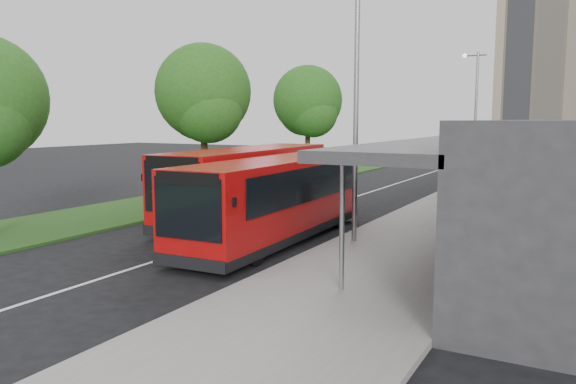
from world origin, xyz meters
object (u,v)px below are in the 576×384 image
at_px(lamp_post_near, 354,97).
at_px(litter_bin, 456,202).
at_px(lamp_post_far, 474,108).
at_px(bollard, 469,178).
at_px(tree_far, 308,105).
at_px(car_far, 459,153).
at_px(bus_second, 249,183).
at_px(tree_mid, 204,98).
at_px(bus_main, 276,199).
at_px(car_near, 484,156).

height_order(lamp_post_near, litter_bin, lamp_post_near).
xyz_separation_m(lamp_post_far, bollard, (0.42, -3.18, -4.06)).
bearing_deg(tree_far, lamp_post_far, 4.87).
relative_size(tree_far, lamp_post_far, 0.97).
height_order(litter_bin, car_far, car_far).
height_order(bus_second, car_far, bus_second).
height_order(tree_mid, bollard, tree_mid).
distance_m(bus_main, litter_bin, 8.56).
distance_m(tree_mid, lamp_post_near, 13.18).
distance_m(tree_far, litter_bin, 18.45).
distance_m(lamp_post_near, litter_bin, 8.04).
bearing_deg(bollard, lamp_post_near, -91.43).
height_order(lamp_post_near, bus_second, lamp_post_near).
xyz_separation_m(lamp_post_near, bus_main, (-2.43, -0.68, -3.32)).
distance_m(lamp_post_near, bollard, 17.31).
height_order(lamp_post_near, bus_main, lamp_post_near).
bearing_deg(car_near, tree_far, -115.01).
xyz_separation_m(litter_bin, bollard, (-1.44, 10.13, -0.01)).
relative_size(tree_far, bus_second, 0.76).
relative_size(lamp_post_far, bus_main, 0.82).
bearing_deg(tree_mid, car_near, 73.39).
bearing_deg(car_near, lamp_post_far, -81.70).
relative_size(lamp_post_near, litter_bin, 7.80).
relative_size(bus_main, litter_bin, 9.50).
bearing_deg(car_near, lamp_post_near, -85.44).
xyz_separation_m(tree_far, bollard, (11.55, -2.23, -4.38)).
bearing_deg(tree_far, car_near, 63.68).
xyz_separation_m(lamp_post_near, car_far, (-5.22, 41.19, -4.08)).
height_order(tree_far, bus_second, tree_far).
bearing_deg(litter_bin, tree_far, 136.42).
bearing_deg(bollard, lamp_post_far, 97.55).
bearing_deg(car_far, lamp_post_far, -93.23).
bearing_deg(bus_main, litter_bin, 57.87).
distance_m(lamp_post_far, litter_bin, 14.03).
xyz_separation_m(tree_mid, lamp_post_near, (11.13, -7.05, -0.38)).
height_order(bus_main, bus_second, bus_second).
height_order(bus_main, bollard, bus_main).
xyz_separation_m(lamp_post_far, bus_main, (-2.43, -20.68, -3.32)).
height_order(lamp_post_near, car_far, lamp_post_near).
xyz_separation_m(lamp_post_near, bollard, (0.42, 16.82, -4.06)).
distance_m(bus_main, car_near, 37.96).
bearing_deg(bollard, car_near, 97.07).
bearing_deg(lamp_post_far, bus_main, -96.69).
bearing_deg(bollard, tree_mid, -139.77).
bearing_deg(bus_main, bus_second, 132.50).
distance_m(tree_far, lamp_post_near, 22.07).
xyz_separation_m(bus_second, car_far, (0.15, 38.88, -0.83)).
bearing_deg(tree_far, bollard, -10.93).
distance_m(litter_bin, car_far, 35.21).
height_order(bollard, car_near, car_near).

